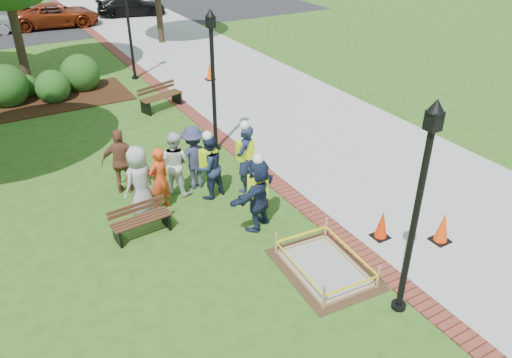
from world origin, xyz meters
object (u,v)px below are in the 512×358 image
cone_front (443,228)px  hivis_worker_c (209,165)px  hivis_worker_b (245,157)px  lamp_near (419,198)px  wet_concrete_pad (325,261)px  hivis_worker_a (258,192)px  bench_near (142,226)px

cone_front → hivis_worker_c: 5.82m
hivis_worker_b → lamp_near: bearing=-85.7°
cone_front → hivis_worker_c: size_ratio=0.42×
wet_concrete_pad → hivis_worker_a: 2.25m
lamp_near → hivis_worker_c: (-1.37, 5.54, -1.55)m
cone_front → hivis_worker_b: 5.12m
lamp_near → hivis_worker_c: lamp_near is taller
bench_near → hivis_worker_b: bearing=11.0°
bench_near → hivis_worker_a: (2.51, -1.05, 0.72)m
lamp_near → hivis_worker_b: 5.59m
lamp_near → hivis_worker_c: size_ratio=2.28×
wet_concrete_pad → cone_front: cone_front is taller
hivis_worker_a → bench_near: bearing=157.3°
wet_concrete_pad → hivis_worker_c: (-0.81, 3.91, 0.69)m
hivis_worker_b → cone_front: bearing=-57.5°
wet_concrete_pad → hivis_worker_c: bearing=101.7°
hivis_worker_a → hivis_worker_b: size_ratio=0.97×
lamp_near → hivis_worker_a: size_ratio=2.20×
wet_concrete_pad → lamp_near: bearing=-70.9°
hivis_worker_b → hivis_worker_c: hivis_worker_b is taller
hivis_worker_a → hivis_worker_c: size_ratio=1.03×
hivis_worker_c → bench_near: bearing=-160.1°
cone_front → lamp_near: bearing=-155.0°
wet_concrete_pad → cone_front: size_ratio=3.05×
bench_near → lamp_near: lamp_near is taller
hivis_worker_b → hivis_worker_a: bearing=-109.1°
hivis_worker_c → wet_concrete_pad: bearing=-78.3°
wet_concrete_pad → hivis_worker_c: hivis_worker_c is taller
hivis_worker_c → hivis_worker_a: bearing=-77.6°
lamp_near → hivis_worker_b: size_ratio=2.13×
cone_front → hivis_worker_c: hivis_worker_c is taller
lamp_near → hivis_worker_a: lamp_near is taller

